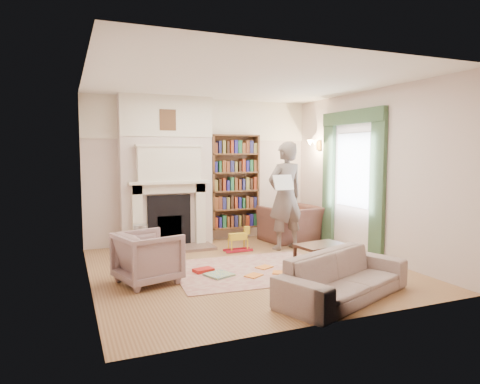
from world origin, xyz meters
name	(u,v)px	position (x,y,z in m)	size (l,w,h in m)	color
floor	(246,268)	(0.00, 0.00, 0.00)	(4.50, 4.50, 0.00)	brown
ceiling	(246,81)	(0.00, 0.00, 2.80)	(4.50, 4.50, 0.00)	white
wall_back	(202,171)	(0.00, 2.25, 1.40)	(4.50, 4.50, 0.00)	beige
wall_front	(334,189)	(0.00, -2.25, 1.40)	(4.50, 4.50, 0.00)	beige
wall_left	(87,181)	(-2.25, 0.00, 1.40)	(4.50, 4.50, 0.00)	beige
wall_right	(368,174)	(2.25, 0.00, 1.40)	(4.50, 4.50, 0.00)	beige
fireplace	(167,173)	(-0.75, 2.05, 1.39)	(1.70, 0.58, 2.80)	beige
bookcase	(235,182)	(0.65, 2.12, 1.18)	(1.00, 0.24, 1.85)	brown
window	(353,170)	(2.23, 0.40, 1.45)	(0.02, 0.90, 1.30)	silver
curtain_left	(378,187)	(2.20, -0.30, 1.20)	(0.07, 0.32, 2.40)	#334C30
curtain_right	(329,182)	(2.20, 1.10, 1.20)	(0.07, 0.32, 2.40)	#334C30
pelmet	(352,117)	(2.19, 0.40, 2.38)	(0.09, 1.70, 0.24)	#334C30
wall_sconce	(311,145)	(2.03, 1.50, 1.90)	(0.20, 0.24, 0.24)	gold
rug	(252,270)	(0.04, -0.12, 0.01)	(2.30, 1.77, 0.01)	beige
armchair_reading	(291,224)	(1.63, 1.55, 0.35)	(1.06, 0.93, 0.69)	#432C24
armchair_left	(148,257)	(-1.51, -0.15, 0.35)	(0.75, 0.77, 0.70)	gray
sofa	(344,276)	(0.57, -1.68, 0.27)	(1.88, 0.73, 0.55)	#AEA290
man_reading	(285,196)	(1.18, 0.95, 0.98)	(0.71, 0.47, 1.96)	#61544E
newspaper	(283,182)	(1.03, 0.75, 1.24)	(0.39, 0.02, 0.28)	silver
coffee_table	(321,259)	(0.87, -0.72, 0.23)	(0.70, 0.45, 0.45)	#351C12
paraffin_heater	(141,241)	(-1.36, 1.35, 0.28)	(0.24, 0.24, 0.55)	#A5A7AD
rocking_horse	(238,239)	(0.30, 1.07, 0.22)	(0.50, 0.20, 0.44)	gold
board_game	(219,275)	(-0.53, -0.25, 0.03)	(0.34, 0.34, 0.03)	#DBD74D
game_box_lid	(203,270)	(-0.67, 0.03, 0.04)	(0.28, 0.19, 0.05)	#B11814
comic_annuals	(266,272)	(0.18, -0.34, 0.02)	(0.73, 0.63, 0.02)	red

